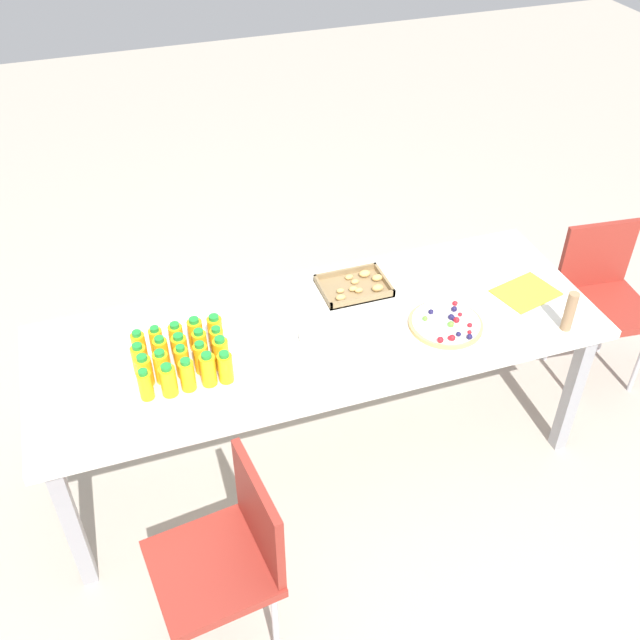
# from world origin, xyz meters

# --- Properties ---
(ground_plane) EXTENTS (12.00, 12.00, 0.00)m
(ground_plane) POSITION_xyz_m (0.00, 0.00, 0.00)
(ground_plane) COLOR #B2A899
(party_table) EXTENTS (2.36, 0.84, 0.76)m
(party_table) POSITION_xyz_m (0.00, 0.00, 0.69)
(party_table) COLOR silver
(party_table) RESTS_ON ground_plane
(chair_near_left) EXTENTS (0.44, 0.44, 0.83)m
(chair_near_left) POSITION_xyz_m (-0.58, -0.74, 0.50)
(chair_near_left) COLOR maroon
(chair_near_left) RESTS_ON ground_plane
(chair_end) EXTENTS (0.44, 0.44, 0.83)m
(chair_end) POSITION_xyz_m (1.53, 0.11, 0.50)
(chair_end) COLOR maroon
(chair_end) RESTS_ON ground_plane
(juice_bottle_0) EXTENTS (0.05, 0.05, 0.13)m
(juice_bottle_0) POSITION_xyz_m (-0.73, -0.17, 0.82)
(juice_bottle_0) COLOR #F9AE14
(juice_bottle_0) RESTS_ON party_table
(juice_bottle_1) EXTENTS (0.06, 0.06, 0.14)m
(juice_bottle_1) POSITION_xyz_m (-0.65, -0.18, 0.82)
(juice_bottle_1) COLOR #FAAB14
(juice_bottle_1) RESTS_ON party_table
(juice_bottle_2) EXTENTS (0.06, 0.06, 0.14)m
(juice_bottle_2) POSITION_xyz_m (-0.58, -0.17, 0.82)
(juice_bottle_2) COLOR #F9AC14
(juice_bottle_2) RESTS_ON party_table
(juice_bottle_3) EXTENTS (0.06, 0.06, 0.15)m
(juice_bottle_3) POSITION_xyz_m (-0.50, -0.17, 0.83)
(juice_bottle_3) COLOR #F8AD14
(juice_bottle_3) RESTS_ON party_table
(juice_bottle_4) EXTENTS (0.06, 0.06, 0.14)m
(juice_bottle_4) POSITION_xyz_m (-0.43, -0.17, 0.82)
(juice_bottle_4) COLOR #FAAB14
(juice_bottle_4) RESTS_ON party_table
(juice_bottle_5) EXTENTS (0.06, 0.06, 0.14)m
(juice_bottle_5) POSITION_xyz_m (-0.72, -0.09, 0.82)
(juice_bottle_5) COLOR #FAAC14
(juice_bottle_5) RESTS_ON party_table
(juice_bottle_6) EXTENTS (0.06, 0.06, 0.15)m
(juice_bottle_6) POSITION_xyz_m (-0.66, -0.10, 0.83)
(juice_bottle_6) COLOR #FAAE14
(juice_bottle_6) RESTS_ON party_table
(juice_bottle_7) EXTENTS (0.05, 0.05, 0.14)m
(juice_bottle_7) POSITION_xyz_m (-0.58, -0.09, 0.83)
(juice_bottle_7) COLOR #F8AC14
(juice_bottle_7) RESTS_ON party_table
(juice_bottle_8) EXTENTS (0.06, 0.06, 0.14)m
(juice_bottle_8) POSITION_xyz_m (-0.51, -0.09, 0.82)
(juice_bottle_8) COLOR #FAAD14
(juice_bottle_8) RESTS_ON party_table
(juice_bottle_9) EXTENTS (0.06, 0.06, 0.15)m
(juice_bottle_9) POSITION_xyz_m (-0.43, -0.10, 0.83)
(juice_bottle_9) COLOR #F9AF14
(juice_bottle_9) RESTS_ON party_table
(juice_bottle_10) EXTENTS (0.06, 0.06, 0.14)m
(juice_bottle_10) POSITION_xyz_m (-0.73, -0.03, 0.82)
(juice_bottle_10) COLOR #FAAF14
(juice_bottle_10) RESTS_ON party_table
(juice_bottle_11) EXTENTS (0.06, 0.06, 0.14)m
(juice_bottle_11) POSITION_xyz_m (-0.65, -0.02, 0.82)
(juice_bottle_11) COLOR #FBAB14
(juice_bottle_11) RESTS_ON party_table
(juice_bottle_12) EXTENTS (0.06, 0.06, 0.14)m
(juice_bottle_12) POSITION_xyz_m (-0.57, -0.02, 0.82)
(juice_bottle_12) COLOR #FAAE14
(juice_bottle_12) RESTS_ON party_table
(juice_bottle_13) EXTENTS (0.06, 0.06, 0.14)m
(juice_bottle_13) POSITION_xyz_m (-0.50, -0.02, 0.82)
(juice_bottle_13) COLOR #FAAB14
(juice_bottle_13) RESTS_ON party_table
(juice_bottle_14) EXTENTS (0.05, 0.05, 0.14)m
(juice_bottle_14) POSITION_xyz_m (-0.43, -0.02, 0.82)
(juice_bottle_14) COLOR #F8AB14
(juice_bottle_14) RESTS_ON party_table
(juice_bottle_15) EXTENTS (0.05, 0.05, 0.14)m
(juice_bottle_15) POSITION_xyz_m (-0.72, 0.05, 0.82)
(juice_bottle_15) COLOR #F9AC14
(juice_bottle_15) RESTS_ON party_table
(juice_bottle_16) EXTENTS (0.05, 0.05, 0.14)m
(juice_bottle_16) POSITION_xyz_m (-0.65, 0.06, 0.82)
(juice_bottle_16) COLOR #FAAC14
(juice_bottle_16) RESTS_ON party_table
(juice_bottle_17) EXTENTS (0.06, 0.06, 0.14)m
(juice_bottle_17) POSITION_xyz_m (-0.58, 0.05, 0.82)
(juice_bottle_17) COLOR #F8AB14
(juice_bottle_17) RESTS_ON party_table
(juice_bottle_18) EXTENTS (0.06, 0.06, 0.15)m
(juice_bottle_18) POSITION_xyz_m (-0.50, 0.05, 0.83)
(juice_bottle_18) COLOR #FAAA14
(juice_bottle_18) RESTS_ON party_table
(juice_bottle_19) EXTENTS (0.06, 0.06, 0.14)m
(juice_bottle_19) POSITION_xyz_m (-0.42, 0.05, 0.82)
(juice_bottle_19) COLOR #F9AE14
(juice_bottle_19) RESTS_ON party_table
(fruit_pizza) EXTENTS (0.31, 0.31, 0.05)m
(fruit_pizza) POSITION_xyz_m (0.51, -0.15, 0.77)
(fruit_pizza) COLOR tan
(fruit_pizza) RESTS_ON party_table
(snack_tray) EXTENTS (0.30, 0.23, 0.04)m
(snack_tray) POSITION_xyz_m (0.25, 0.21, 0.77)
(snack_tray) COLOR olive
(snack_tray) RESTS_ON party_table
(plate_stack) EXTENTS (0.21, 0.21, 0.02)m
(plate_stack) POSITION_xyz_m (0.00, -0.07, 0.77)
(plate_stack) COLOR silver
(plate_stack) RESTS_ON party_table
(napkin_stack) EXTENTS (0.15, 0.15, 0.02)m
(napkin_stack) POSITION_xyz_m (-0.99, 0.02, 0.77)
(napkin_stack) COLOR white
(napkin_stack) RESTS_ON party_table
(cardboard_tube) EXTENTS (0.04, 0.04, 0.18)m
(cardboard_tube) POSITION_xyz_m (0.97, -0.33, 0.85)
(cardboard_tube) COLOR #9E7A56
(cardboard_tube) RESTS_ON party_table
(paper_folder) EXTENTS (0.30, 0.26, 0.01)m
(paper_folder) POSITION_xyz_m (0.94, -0.06, 0.76)
(paper_folder) COLOR yellow
(paper_folder) RESTS_ON party_table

